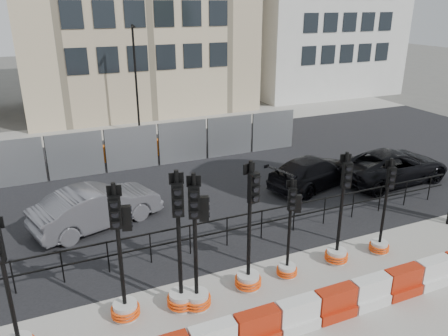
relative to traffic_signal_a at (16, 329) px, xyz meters
name	(u,v)px	position (x,y,z in m)	size (l,w,h in m)	color
ground	(244,266)	(5.88, 1.11, -0.69)	(120.00, 120.00, 0.00)	#51514C
sidewalk_near	(301,334)	(5.88, -1.89, -0.68)	(40.00, 6.00, 0.02)	gray
road	(172,180)	(5.88, 8.11, -0.68)	(40.00, 14.00, 0.03)	black
sidewalk_far	(128,128)	(5.88, 17.11, -0.68)	(40.00, 4.00, 0.02)	gray
kerb_railing	(227,227)	(5.88, 2.31, -0.01)	(18.00, 0.04, 1.00)	black
heras_fencing	(144,148)	(5.39, 10.82, 0.02)	(14.33, 1.72, 2.00)	#96999E
lamp_post_far	(136,76)	(6.38, 16.09, 2.53)	(0.12, 0.56, 6.00)	black
barrier_row	(297,316)	(5.88, -1.69, -0.33)	(15.70, 0.50, 0.80)	#A81D0D
traffic_signal_a	(16,329)	(0.00, 0.00, 0.00)	(0.66, 0.66, 3.35)	silver
traffic_signal_b	(124,289)	(2.33, 0.25, 0.15)	(0.69, 0.69, 3.52)	silver
traffic_signal_c	(181,282)	(3.66, 0.08, 0.06)	(0.72, 0.72, 3.66)	silver
traffic_signal_d	(197,279)	(4.02, -0.07, 0.16)	(0.71, 0.71, 3.59)	silver
traffic_signal_e	(249,264)	(5.53, 0.13, 0.05)	(0.71, 0.71, 3.60)	silver
traffic_signal_f	(288,255)	(6.76, 0.19, 0.01)	(0.58, 0.58, 2.93)	silver
traffic_signal_g	(338,241)	(8.43, 0.22, 0.01)	(0.67, 0.67, 3.40)	silver
traffic_signal_h	(381,234)	(9.95, 0.14, -0.07)	(0.60, 0.60, 3.03)	silver
car_b	(97,207)	(2.44, 5.28, 0.02)	(4.56, 2.77, 1.42)	#55555B
car_c	(314,172)	(11.07, 5.27, -0.06)	(4.64, 2.88, 1.26)	black
car_d	(393,166)	(14.40, 4.37, -0.01)	(5.02, 2.47, 1.37)	black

